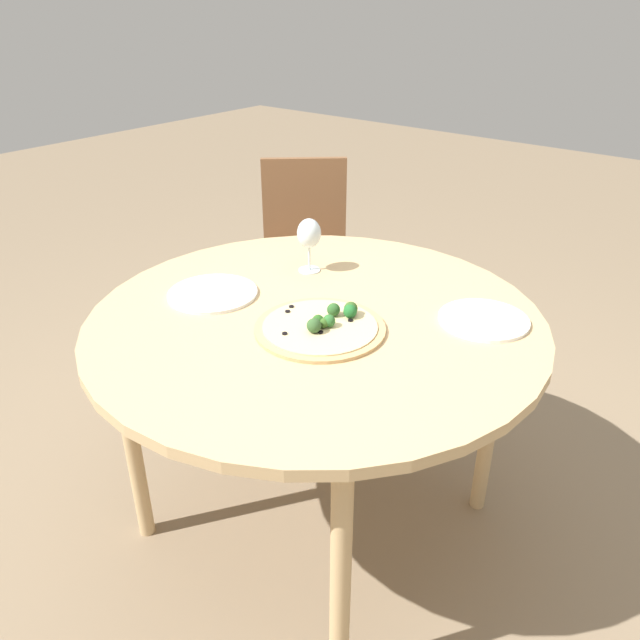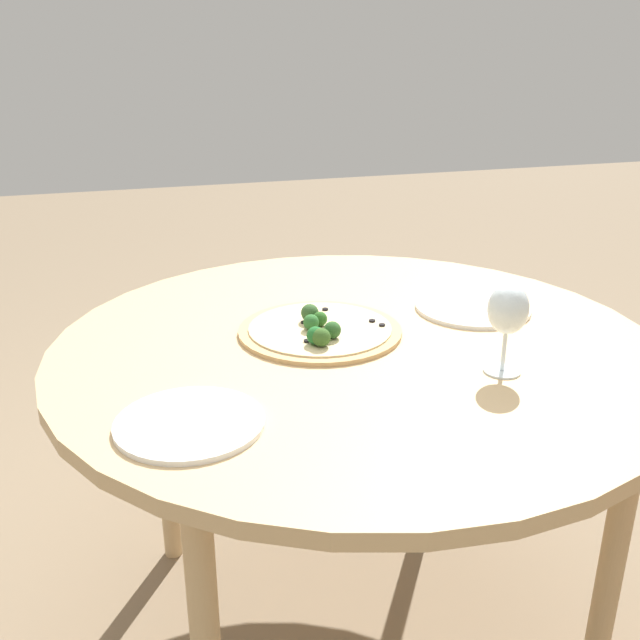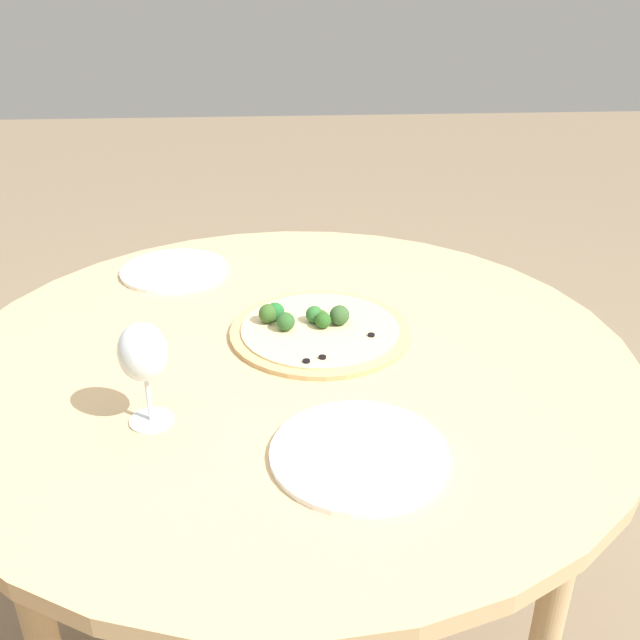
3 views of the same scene
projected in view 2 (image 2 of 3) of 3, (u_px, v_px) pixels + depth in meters
name	position (u px, v px, depth m)	size (l,w,h in m)	color
ground_plane	(351.00, 623.00, 1.80)	(12.00, 12.00, 0.00)	#847056
dining_table	(356.00, 367.00, 1.54)	(1.29, 1.29, 0.78)	tan
pizza	(320.00, 329.00, 1.54)	(0.36, 0.36, 0.05)	tan
wine_glass	(508.00, 312.00, 1.32)	(0.08, 0.08, 0.18)	silver
plate_near	(190.00, 423.00, 1.17)	(0.25, 0.25, 0.01)	white
plate_far	(473.00, 308.00, 1.68)	(0.27, 0.27, 0.01)	white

